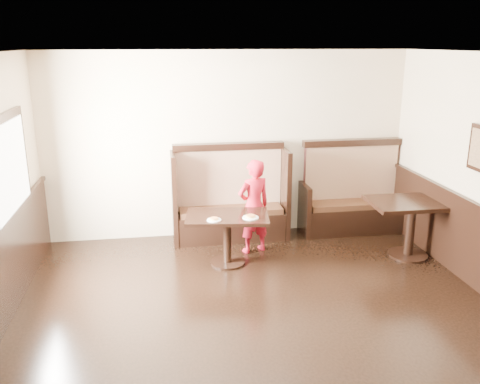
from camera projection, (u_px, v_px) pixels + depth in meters
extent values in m
plane|color=black|center=(280.00, 364.00, 4.76)|extent=(7.00, 7.00, 0.00)
plane|color=beige|center=(228.00, 145.00, 7.68)|extent=(5.50, 0.00, 5.50)
plane|color=white|center=(288.00, 56.00, 3.97)|extent=(7.00, 7.00, 0.00)
cube|color=black|center=(8.00, 167.00, 5.70)|extent=(0.05, 1.50, 1.20)
cube|color=white|center=(11.00, 167.00, 5.71)|extent=(0.01, 1.30, 1.00)
cube|color=black|center=(231.00, 226.00, 7.75)|extent=(1.60, 0.50, 0.42)
cube|color=#3D2313|center=(231.00, 210.00, 7.68)|extent=(1.54, 0.46, 0.09)
cube|color=#511020|center=(229.00, 178.00, 7.75)|extent=(1.60, 0.12, 0.92)
cube|color=black|center=(228.00, 146.00, 7.61)|extent=(1.68, 0.16, 0.10)
cube|color=black|center=(174.00, 197.00, 7.58)|extent=(0.07, 0.72, 1.36)
cube|color=black|center=(283.00, 192.00, 7.84)|extent=(0.07, 0.72, 1.36)
cube|color=black|center=(352.00, 219.00, 8.05)|extent=(1.50, 0.50, 0.42)
cube|color=#3D2313|center=(353.00, 204.00, 7.98)|extent=(1.44, 0.46, 0.09)
cube|color=#511020|center=(350.00, 173.00, 8.05)|extent=(1.50, 0.12, 0.92)
cube|color=black|center=(352.00, 142.00, 7.91)|extent=(1.58, 0.16, 0.10)
cube|color=black|center=(303.00, 208.00, 7.97)|extent=(0.07, 0.72, 0.80)
cube|color=black|center=(397.00, 203.00, 8.21)|extent=(0.07, 0.72, 0.80)
cube|color=black|center=(227.00, 217.00, 6.74)|extent=(1.17, 0.83, 0.05)
cylinder|color=black|center=(227.00, 241.00, 6.84)|extent=(0.11, 0.11, 0.64)
cylinder|color=black|center=(228.00, 262.00, 6.93)|extent=(0.47, 0.47, 0.03)
cube|color=black|center=(413.00, 203.00, 6.95)|extent=(1.19, 0.79, 0.05)
cylinder|color=black|center=(410.00, 230.00, 7.06)|extent=(0.13, 0.13, 0.75)
cylinder|color=black|center=(408.00, 255.00, 7.17)|extent=(0.55, 0.55, 0.03)
imported|color=#AF1223|center=(254.00, 206.00, 7.15)|extent=(0.57, 0.47, 1.35)
cylinder|color=white|center=(214.00, 220.00, 6.54)|extent=(0.19, 0.19, 0.01)
cylinder|color=#DEAB5E|center=(214.00, 219.00, 6.54)|extent=(0.11, 0.11, 0.02)
cylinder|color=#EABA54|center=(214.00, 218.00, 6.53)|extent=(0.10, 0.10, 0.01)
cylinder|color=white|center=(251.00, 217.00, 6.63)|extent=(0.22, 0.22, 0.01)
cylinder|color=#DEAB5E|center=(251.00, 216.00, 6.62)|extent=(0.13, 0.13, 0.02)
cylinder|color=#EABA54|center=(251.00, 215.00, 6.62)|extent=(0.11, 0.11, 0.01)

